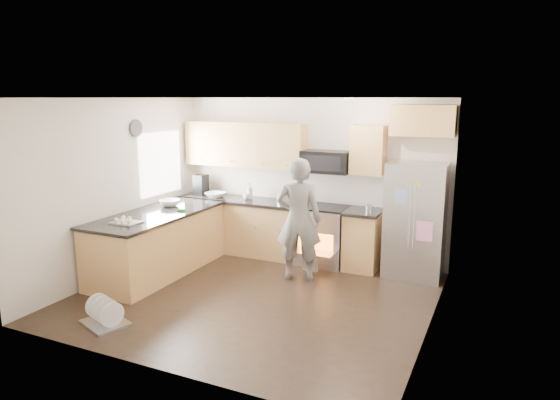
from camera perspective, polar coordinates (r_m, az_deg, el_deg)
The scene contains 8 objects.
ground at distance 6.77m, azimuth -2.99°, elevation -10.97°, with size 4.50×4.50×0.00m, color black.
room_shell at distance 6.35m, azimuth -3.38°, elevation 3.22°, with size 4.54×4.04×2.62m.
back_cabinet_run at distance 8.24m, azimuth -1.05°, elevation 0.17°, with size 4.45×0.64×2.50m.
peninsula at distance 7.73m, azimuth -13.75°, elevation -4.77°, with size 0.96×2.36×1.02m.
stove_range at distance 7.90m, azimuth 4.94°, elevation -2.51°, with size 0.76×0.97×1.79m.
refrigerator at distance 7.52m, azimuth 15.20°, elevation -2.27°, with size 0.84×0.67×1.69m.
person at distance 7.14m, azimuth 2.15°, elevation -2.24°, with size 0.65×0.43×1.78m, color slate.
dish_rack at distance 6.32m, azimuth -19.36°, elevation -12.52°, with size 0.64×0.58×0.32m.
Camera 1 is at (2.93, -5.52, 2.60)m, focal length 32.00 mm.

